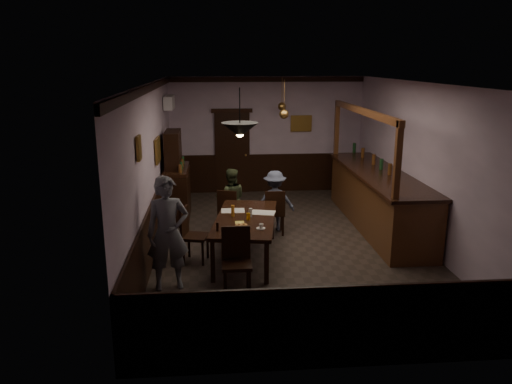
{
  "coord_description": "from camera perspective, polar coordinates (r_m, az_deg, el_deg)",
  "views": [
    {
      "loc": [
        -1.37,
        -8.87,
        3.38
      ],
      "look_at": [
        -0.66,
        -0.45,
        1.15
      ],
      "focal_mm": 35.0,
      "sensor_mm": 36.0,
      "label": 1
    }
  ],
  "objects": [
    {
      "name": "person_seated_right",
      "position": [
        10.13,
        2.15,
        -1.02
      ],
      "size": [
        0.82,
        0.49,
        1.24
      ],
      "primitive_type": "imported",
      "rotation": [
        0.0,
        0.0,
        3.11
      ],
      "color": "#4D556E",
      "rests_on": "ground"
    },
    {
      "name": "beer_glass",
      "position": [
        8.68,
        -2.67,
        -2.16
      ],
      "size": [
        0.06,
        0.06,
        0.2
      ],
      "primitive_type": "cylinder",
      "color": "#BF721E",
      "rests_on": "dining_table"
    },
    {
      "name": "room",
      "position": [
        9.17,
        3.85,
        2.92
      ],
      "size": [
        5.01,
        8.01,
        3.01
      ],
      "color": "#2D2621",
      "rests_on": "ground"
    },
    {
      "name": "chair_far_right",
      "position": [
        9.9,
        2.14,
        -2.11
      ],
      "size": [
        0.41,
        0.41,
        0.92
      ],
      "rotation": [
        0.0,
        0.0,
        3.1
      ],
      "color": "black",
      "rests_on": "ground"
    },
    {
      "name": "chair_far_left",
      "position": [
        9.97,
        -3.16,
        -2.01
      ],
      "size": [
        0.5,
        0.5,
        0.92
      ],
      "rotation": [
        0.0,
        0.0,
        2.82
      ],
      "color": "black",
      "rests_on": "ground"
    },
    {
      "name": "pendant_brass_far",
      "position": [
        12.35,
        2.97,
        9.74
      ],
      "size": [
        0.2,
        0.2,
        0.81
      ],
      "color": "#BF8C3F",
      "rests_on": "ground"
    },
    {
      "name": "water_glass",
      "position": [
        8.66,
        -0.63,
        -2.36
      ],
      "size": [
        0.06,
        0.06,
        0.15
      ],
      "primitive_type": "cylinder",
      "color": "silver",
      "rests_on": "dining_table"
    },
    {
      "name": "pendant_brass_mid",
      "position": [
        10.55,
        3.22,
        8.88
      ],
      "size": [
        0.2,
        0.2,
        0.81
      ],
      "color": "#BF8C3F",
      "rests_on": "ground"
    },
    {
      "name": "picture_left_small",
      "position": [
        7.45,
        -13.25,
        4.9
      ],
      "size": [
        0.04,
        0.28,
        0.36
      ],
      "color": "olive",
      "rests_on": "ground"
    },
    {
      "name": "chair_side",
      "position": [
        8.66,
        -7.47,
        -4.56
      ],
      "size": [
        0.5,
        0.5,
        0.96
      ],
      "rotation": [
        0.0,
        0.0,
        1.33
      ],
      "color": "black",
      "rests_on": "ground"
    },
    {
      "name": "pendant_iron",
      "position": [
        7.5,
        -1.85,
        7.1
      ],
      "size": [
        0.56,
        0.56,
        0.73
      ],
      "color": "black",
      "rests_on": "ground"
    },
    {
      "name": "bar_counter",
      "position": [
        10.65,
        13.72,
        -0.64
      ],
      "size": [
        1.02,
        4.4,
        2.47
      ],
      "color": "#532B16",
      "rests_on": "ground"
    },
    {
      "name": "soda_can",
      "position": [
        8.5,
        -0.89,
        -2.82
      ],
      "size": [
        0.07,
        0.07,
        0.12
      ],
      "primitive_type": "cylinder",
      "color": "#FCA415",
      "rests_on": "dining_table"
    },
    {
      "name": "pastry_plate",
      "position": [
        8.1,
        -1.92,
        -4.12
      ],
      "size": [
        0.22,
        0.22,
        0.01
      ],
      "primitive_type": "cylinder",
      "color": "white",
      "rests_on": "dining_table"
    },
    {
      "name": "pastry_ring_a",
      "position": [
        8.12,
        -1.94,
        -3.85
      ],
      "size": [
        0.13,
        0.13,
        0.04
      ],
      "primitive_type": "torus",
      "color": "#C68C47",
      "rests_on": "pastry_plate"
    },
    {
      "name": "coffee_cup",
      "position": [
        8.05,
        0.61,
        -3.91
      ],
      "size": [
        0.09,
        0.09,
        0.07
      ],
      "primitive_type": "imported",
      "rotation": [
        0.0,
        0.0,
        -0.16
      ],
      "color": "white",
      "rests_on": "saucer"
    },
    {
      "name": "picture_back",
      "position": [
        13.12,
        5.18,
        7.81
      ],
      "size": [
        0.55,
        0.04,
        0.42
      ],
      "color": "olive",
      "rests_on": "ground"
    },
    {
      "name": "saucer",
      "position": [
        8.07,
        0.55,
        -4.18
      ],
      "size": [
        0.15,
        0.15,
        0.01
      ],
      "primitive_type": "cylinder",
      "color": "white",
      "rests_on": "dining_table"
    },
    {
      "name": "person_standing",
      "position": [
        7.61,
        -10.04,
        -4.67
      ],
      "size": [
        0.71,
        0.54,
        1.75
      ],
      "primitive_type": "imported",
      "rotation": [
        0.0,
        0.0,
        0.2
      ],
      "color": "slate",
      "rests_on": "ground"
    },
    {
      "name": "pepper_mill",
      "position": [
        7.98,
        -4.43,
        -3.97
      ],
      "size": [
        0.04,
        0.04,
        0.14
      ],
      "primitive_type": "cylinder",
      "color": "black",
      "rests_on": "dining_table"
    },
    {
      "name": "ac_unit",
      "position": [
        11.85,
        -9.89,
        10.07
      ],
      "size": [
        0.2,
        0.85,
        0.3
      ],
      "color": "white",
      "rests_on": "ground"
    },
    {
      "name": "person_seated_left",
      "position": [
        10.2,
        -2.91,
        -0.82
      ],
      "size": [
        0.63,
        0.49,
        1.28
      ],
      "primitive_type": "imported",
      "rotation": [
        0.0,
        0.0,
        3.13
      ],
      "color": "#374127",
      "rests_on": "ground"
    },
    {
      "name": "napkin",
      "position": [
        8.38,
        -1.89,
        -3.49
      ],
      "size": [
        0.17,
        0.17,
        0.0
      ],
      "primitive_type": "cube",
      "rotation": [
        0.0,
        0.0,
        -0.16
      ],
      "color": "#E8D355",
      "rests_on": "dining_table"
    },
    {
      "name": "sideboard",
      "position": [
        11.03,
        -9.1,
        0.93
      ],
      "size": [
        0.52,
        1.46,
        1.93
      ],
      "color": "black",
      "rests_on": "ground"
    },
    {
      "name": "dining_table",
      "position": [
        8.66,
        -1.21,
        -3.34
      ],
      "size": [
        1.33,
        2.33,
        0.75
      ],
      "rotation": [
        0.0,
        0.0,
        -0.16
      ],
      "color": "black",
      "rests_on": "ground"
    },
    {
      "name": "pastry_ring_b",
      "position": [
        8.14,
        -1.44,
        -3.8
      ],
      "size": [
        0.13,
        0.13,
        0.04
      ],
      "primitive_type": "torus",
      "color": "#C68C47",
      "rests_on": "pastry_plate"
    },
    {
      "name": "door_back",
      "position": [
        13.04,
        -2.73,
        4.47
      ],
      "size": [
        0.9,
        0.06,
        2.1
      ],
      "primitive_type": "cube",
      "color": "black",
      "rests_on": "ground"
    },
    {
      "name": "newspaper_right",
      "position": [
        8.9,
        0.81,
        -2.38
      ],
      "size": [
        0.48,
        0.4,
        0.01
      ],
      "primitive_type": "cube",
      "rotation": [
        0.0,
        0.0,
        -0.26
      ],
      "color": "silver",
      "rests_on": "dining_table"
    },
    {
      "name": "newspaper_left",
      "position": [
        9.02,
        -2.66,
        -2.15
      ],
      "size": [
        0.43,
        0.31,
        0.01
      ],
      "primitive_type": "cube",
      "rotation": [
        0.0,
        0.0,
        -0.02
      ],
      "color": "silver",
      "rests_on": "dining_table"
    },
    {
      "name": "picture_left_large",
      "position": [
        9.87,
        -11.16,
        4.71
      ],
      "size": [
        0.04,
        0.62,
        0.48
      ],
      "color": "olive",
      "rests_on": "ground"
    },
    {
      "name": "chair_near",
      "position": [
        7.48,
        -2.26,
        -7.48
      ],
      "size": [
        0.43,
        0.43,
        1.0
      ],
      "rotation": [
        0.0,
        0.0,
        0.0
      ],
      "color": "black",
      "rests_on": "ground"
    }
  ]
}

